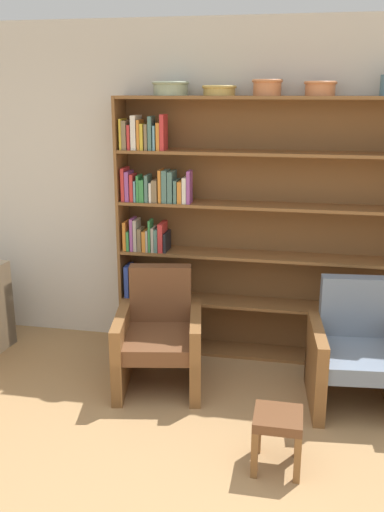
% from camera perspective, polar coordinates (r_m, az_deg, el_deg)
% --- Properties ---
extents(wall_back, '(12.00, 0.06, 2.75)m').
position_cam_1_polar(wall_back, '(4.81, 7.62, 6.31)').
color(wall_back, silver).
rests_on(wall_back, ground).
extents(bookshelf, '(2.44, 0.30, 2.15)m').
position_cam_1_polar(bookshelf, '(4.73, 4.48, 2.38)').
color(bookshelf, brown).
rests_on(bookshelf, ground).
extents(bowl_cream, '(0.29, 0.29, 0.11)m').
position_cam_1_polar(bowl_cream, '(4.66, -2.15, 16.48)').
color(bowl_cream, gray).
rests_on(bowl_cream, bookshelf).
extents(bowl_olive, '(0.27, 0.27, 0.08)m').
position_cam_1_polar(bowl_olive, '(4.59, 2.75, 16.28)').
color(bowl_olive, tan).
rests_on(bowl_olive, bookshelf).
extents(bowl_slate, '(0.24, 0.24, 0.12)m').
position_cam_1_polar(bowl_slate, '(4.55, 7.53, 16.46)').
color(bowl_slate, '#C67547').
rests_on(bowl_slate, bookshelf).
extents(bowl_stoneware, '(0.25, 0.25, 0.11)m').
position_cam_1_polar(bowl_stoneware, '(4.54, 12.71, 16.12)').
color(bowl_stoneware, '#C67547').
rests_on(bowl_stoneware, bookshelf).
extents(armchair_leather, '(0.75, 0.78, 0.88)m').
position_cam_1_polar(armchair_leather, '(4.40, -3.30, -8.08)').
color(armchair_leather, brown).
rests_on(armchair_leather, ground).
extents(armchair_cushioned, '(0.70, 0.74, 0.88)m').
position_cam_1_polar(armchair_cushioned, '(4.31, 16.02, -9.32)').
color(armchair_cushioned, brown).
rests_on(armchair_cushioned, ground).
extents(footstool, '(0.29, 0.29, 0.36)m').
position_cam_1_polar(footstool, '(3.56, 8.58, -16.45)').
color(footstool, brown).
rests_on(footstool, ground).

